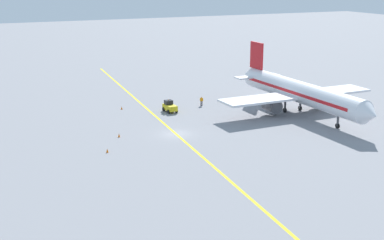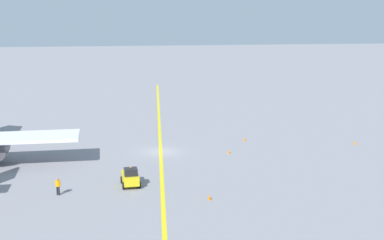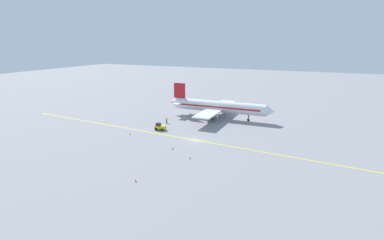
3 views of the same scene
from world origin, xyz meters
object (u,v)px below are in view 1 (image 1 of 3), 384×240
(traffic_cone_mid_apron, at_px, (119,135))
(baggage_tug_white, at_px, (170,107))
(airplane_at_gate, at_px, (299,92))
(ground_crew_worker, at_px, (202,101))
(traffic_cone_far_edge, at_px, (107,150))
(traffic_cone_near_nose, at_px, (122,108))

(traffic_cone_mid_apron, bearing_deg, baggage_tug_white, -139.24)
(airplane_at_gate, relative_size, ground_crew_worker, 21.11)
(ground_crew_worker, height_order, traffic_cone_far_edge, ground_crew_worker)
(ground_crew_worker, bearing_deg, traffic_cone_far_edge, 39.01)
(baggage_tug_white, bearing_deg, traffic_cone_mid_apron, 40.76)
(traffic_cone_near_nose, xyz_separation_m, traffic_cone_far_edge, (8.68, 21.68, 0.00))
(airplane_at_gate, distance_m, baggage_tug_white, 22.11)
(airplane_at_gate, height_order, traffic_cone_near_nose, airplane_at_gate)
(airplane_at_gate, bearing_deg, ground_crew_worker, -43.04)
(ground_crew_worker, distance_m, traffic_cone_mid_apron, 22.76)
(traffic_cone_near_nose, relative_size, traffic_cone_far_edge, 1.00)
(baggage_tug_white, bearing_deg, airplane_at_gate, 152.63)
(airplane_at_gate, xyz_separation_m, traffic_cone_mid_apron, (31.76, 0.51, -3.43))
(traffic_cone_near_nose, xyz_separation_m, traffic_cone_mid_apron, (5.23, 15.65, 0.00))
(traffic_cone_far_edge, bearing_deg, traffic_cone_near_nose, -111.82)
(airplane_at_gate, distance_m, traffic_cone_mid_apron, 31.95)
(ground_crew_worker, distance_m, traffic_cone_far_edge, 29.10)
(baggage_tug_white, height_order, traffic_cone_far_edge, baggage_tug_white)
(ground_crew_worker, bearing_deg, airplane_at_gate, 136.96)
(airplane_at_gate, relative_size, traffic_cone_mid_apron, 64.48)
(traffic_cone_near_nose, bearing_deg, baggage_tug_white, 144.36)
(ground_crew_worker, relative_size, traffic_cone_mid_apron, 3.05)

